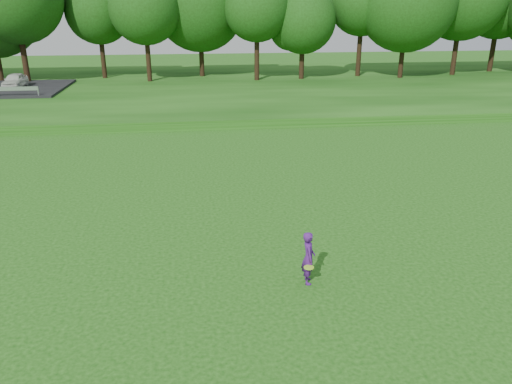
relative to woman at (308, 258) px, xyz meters
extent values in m
plane|color=#14450D|center=(-2.03, -0.39, -0.78)|extent=(140.00, 140.00, 0.00)
cube|color=#14450D|center=(-2.03, 33.61, -0.48)|extent=(130.00, 30.00, 0.60)
cube|color=gray|center=(-2.03, 19.61, -0.76)|extent=(130.00, 1.60, 0.04)
imported|color=white|center=(-18.03, 32.61, 0.60)|extent=(1.42, 3.52, 1.20)
imported|color=#4C1972|center=(0.00, 0.00, 0.00)|extent=(0.42, 0.60, 1.57)
cylinder|color=#ACF426|center=(-0.06, -0.32, -0.12)|extent=(0.29, 0.29, 0.04)
camera|label=1|loc=(-2.97, -12.18, 6.70)|focal=35.00mm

